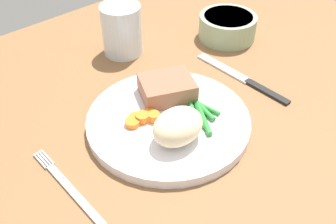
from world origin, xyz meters
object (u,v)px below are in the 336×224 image
at_px(meat_portion, 167,88).
at_px(water_glass, 122,33).
at_px(knife, 243,79).
at_px(salad_bowl, 227,25).
at_px(fork, 68,187).
at_px(dinner_plate, 168,121).

relative_size(meat_portion, water_glass, 0.86).
bearing_deg(knife, water_glass, 113.37).
bearing_deg(meat_portion, water_glass, 75.73).
bearing_deg(water_glass, meat_portion, -104.27).
bearing_deg(salad_bowl, meat_portion, -161.73).
bearing_deg(fork, water_glass, 39.01).
height_order(meat_portion, fork, meat_portion).
distance_m(meat_portion, fork, 0.22).
bearing_deg(water_glass, salad_bowl, -27.11).
distance_m(fork, salad_bowl, 0.48).
bearing_deg(water_glass, dinner_plate, -110.00).
height_order(meat_portion, knife, meat_portion).
bearing_deg(water_glass, knife, -65.43).
height_order(dinner_plate, fork, dinner_plate).
xyz_separation_m(meat_portion, water_glass, (0.05, 0.18, 0.01)).
bearing_deg(salad_bowl, water_glass, 152.89).
bearing_deg(knife, salad_bowl, 51.34).
relative_size(knife, water_glass, 2.09).
xyz_separation_m(knife, water_glass, (-0.10, 0.22, 0.04)).
relative_size(meat_portion, knife, 0.41).
bearing_deg(meat_portion, knife, -16.18).
bearing_deg(knife, dinner_plate, 177.90).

